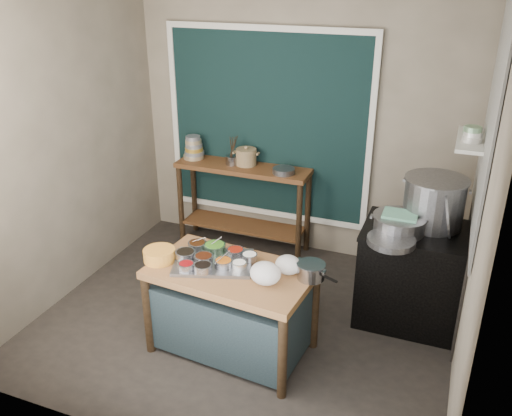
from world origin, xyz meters
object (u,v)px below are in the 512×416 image
at_px(condiment_tray, 213,262).
at_px(stock_pot, 434,202).
at_px(stove_block, 414,277).
at_px(back_counter, 243,207).
at_px(ceramic_crock, 246,158).
at_px(saucepan, 311,271).
at_px(prep_table, 232,310).
at_px(steamer, 399,224).
at_px(yellow_basin, 159,255).
at_px(utensil_cup, 233,160).

bearing_deg(condiment_tray, stock_pot, 34.88).
relative_size(stove_block, stock_pot, 1.68).
distance_m(back_counter, ceramic_crock, 0.56).
bearing_deg(ceramic_crock, saucepan, -53.92).
relative_size(prep_table, steamer, 2.81).
xyz_separation_m(back_counter, yellow_basin, (0.02, -1.77, 0.32)).
xyz_separation_m(utensil_cup, steamer, (1.85, -0.84, -0.05)).
distance_m(prep_table, ceramic_crock, 1.93).
relative_size(condiment_tray, ceramic_crock, 2.60).
bearing_deg(stove_block, back_counter, 158.98).
relative_size(condiment_tray, utensil_cup, 3.83).
relative_size(condiment_tray, saucepan, 2.71).
height_order(condiment_tray, steamer, steamer).
height_order(ceramic_crock, steamer, ceramic_crock).
height_order(stove_block, stock_pot, stock_pot).
bearing_deg(saucepan, stock_pot, 76.98).
bearing_deg(prep_table, condiment_tray, 175.32).
distance_m(prep_table, saucepan, 0.75).
distance_m(condiment_tray, yellow_basin, 0.43).
bearing_deg(saucepan, utensil_cup, 154.23).
bearing_deg(back_counter, steamer, -25.63).
bearing_deg(saucepan, prep_table, -145.86).
relative_size(condiment_tray, yellow_basin, 2.40).
bearing_deg(condiment_tray, prep_table, -9.77).
bearing_deg(stock_pot, ceramic_crock, 162.06).
xyz_separation_m(yellow_basin, stock_pot, (1.95, 1.17, 0.29)).
relative_size(back_counter, yellow_basin, 5.75).
relative_size(yellow_basin, utensil_cup, 1.60).
xyz_separation_m(back_counter, condiment_tray, (0.44, -1.66, 0.29)).
height_order(utensil_cup, steamer, utensil_cup).
xyz_separation_m(yellow_basin, steamer, (1.72, 0.93, 0.15)).
bearing_deg(stove_block, utensil_cup, 159.84).
height_order(utensil_cup, stock_pot, stock_pot).
xyz_separation_m(prep_table, saucepan, (0.61, 0.10, 0.44)).
bearing_deg(stove_block, yellow_basin, -151.15).
relative_size(saucepan, stock_pot, 0.42).
relative_size(prep_table, utensil_cup, 7.91).
height_order(prep_table, steamer, steamer).
distance_m(back_counter, utensil_cup, 0.54).
height_order(back_counter, yellow_basin, back_counter).
bearing_deg(stove_block, steamer, -148.23).
bearing_deg(stove_block, condiment_tray, -147.46).
relative_size(prep_table, yellow_basin, 4.95).
distance_m(prep_table, steamer, 1.53).
xyz_separation_m(back_counter, stock_pot, (1.97, -0.59, 0.61)).
bearing_deg(steamer, utensil_cup, 155.52).
xyz_separation_m(yellow_basin, saucepan, (1.19, 0.18, 0.01)).
distance_m(yellow_basin, utensil_cup, 1.79).
xyz_separation_m(ceramic_crock, steamer, (1.71, -0.87, -0.08)).
xyz_separation_m(stove_block, yellow_basin, (-1.88, -1.04, 0.37)).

